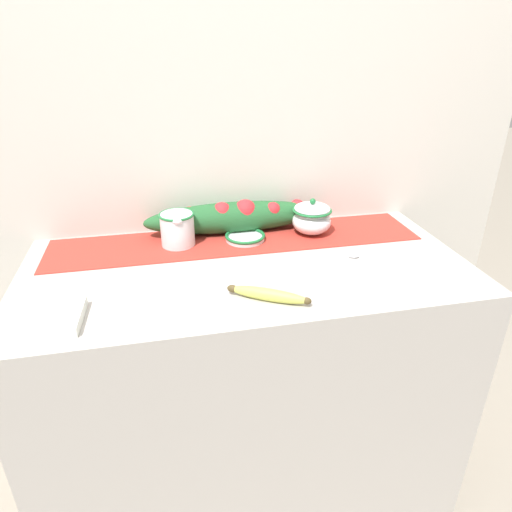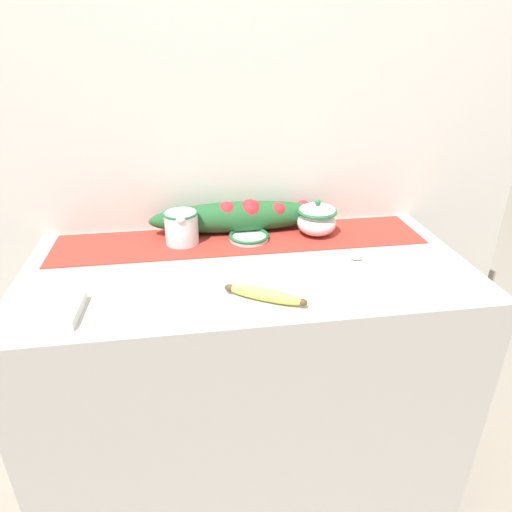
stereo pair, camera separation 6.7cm
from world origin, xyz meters
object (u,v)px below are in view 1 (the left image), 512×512
Objects in this scene: cream_pitcher at (177,228)px; small_dish at (245,237)px; sugar_bowl at (312,218)px; napkin_stack at (51,318)px; banana at (268,295)px; spoon at (347,256)px.

small_dish is (0.22, -0.01, -0.05)m from cream_pitcher.
sugar_bowl is 0.86m from napkin_stack.
banana is 1.12× the size of spoon.
small_dish is at bearing 164.74° from spoon.
cream_pitcher is at bearing 176.60° from spoon.
small_dish is (-0.23, -0.01, -0.05)m from sugar_bowl.
banana reaches higher than small_dish.
banana is (0.21, -0.39, -0.04)m from cream_pitcher.
sugar_bowl is 1.00× the size of small_dish.
cream_pitcher reaches higher than spoon.
sugar_bowl reaches higher than small_dish.
banana is (-0.01, -0.38, 0.00)m from small_dish.
cream_pitcher is 0.64× the size of banana.
sugar_bowl is 0.46m from banana.
napkin_stack reaches higher than spoon.
banana is 0.35m from spoon.
small_dish is at bearing -2.64° from cream_pitcher.
small_dish is 0.92× the size of napkin_stack.
sugar_bowl reaches higher than cream_pitcher.
napkin_stack is (-0.32, -0.38, -0.05)m from cream_pitcher.
cream_pitcher is 0.45m from sugar_bowl.
sugar_bowl is 0.24m from small_dish.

